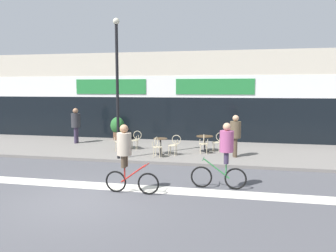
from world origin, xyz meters
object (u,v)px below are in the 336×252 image
at_px(bistro_table_1, 160,143).
at_px(cyclist_0, 126,153).
at_px(cyclist_1, 224,151).
at_px(pedestrian_far_end, 235,132).
at_px(cafe_chair_1_near, 157,145).
at_px(planter_pot, 117,127).
at_px(lamp_post, 117,80).
at_px(cafe_chair_0_side, 136,139).
at_px(bistro_table_0, 123,138).
at_px(cafe_chair_2_near, 204,142).
at_px(pedestrian_near_end, 76,122).
at_px(bistro_table_2, 205,140).
at_px(cafe_chair_0_near, 119,140).
at_px(cafe_chair_1_side, 174,144).
at_px(cafe_chair_2_side, 218,141).

distance_m(bistro_table_1, cyclist_0, 5.04).
xyz_separation_m(cyclist_1, pedestrian_far_end, (0.33, 4.23, 0.02)).
xyz_separation_m(cafe_chair_1_near, planter_pot, (-3.31, 4.21, 0.21)).
relative_size(lamp_post, cyclist_0, 2.83).
height_order(lamp_post, pedestrian_far_end, lamp_post).
bearing_deg(bistro_table_1, lamp_post, -144.08).
bearing_deg(planter_pot, cafe_chair_0_side, -54.28).
relative_size(bistro_table_0, cafe_chair_2_near, 0.87).
distance_m(cyclist_0, pedestrian_near_end, 8.79).
relative_size(bistro_table_2, cafe_chair_2_near, 0.86).
bearing_deg(cafe_chair_0_near, bistro_table_0, -5.17).
bearing_deg(planter_pot, bistro_table_2, -24.96).
bearing_deg(planter_pot, bistro_table_1, -47.17).
bearing_deg(cyclist_1, bistro_table_0, -45.08).
bearing_deg(cafe_chair_0_near, pedestrian_far_end, -97.67).
height_order(bistro_table_2, cyclist_1, cyclist_1).
xyz_separation_m(planter_pot, pedestrian_near_end, (-1.76, -1.51, 0.39)).
height_order(cafe_chair_0_side, cyclist_0, cyclist_0).
bearing_deg(pedestrian_near_end, cafe_chair_1_side, 152.97).
height_order(bistro_table_2, lamp_post, lamp_post).
xyz_separation_m(cafe_chair_2_side, planter_pot, (-5.79, 2.41, 0.21)).
distance_m(cafe_chair_0_near, cyclist_0, 5.81).
bearing_deg(cafe_chair_1_side, cafe_chair_1_near, 49.51).
relative_size(cyclist_0, pedestrian_far_end, 1.12).
distance_m(bistro_table_2, pedestrian_near_end, 7.01).
bearing_deg(cafe_chair_0_side, planter_pot, -55.23).
distance_m(cafe_chair_2_side, cyclist_0, 6.63).
distance_m(lamp_post, cyclist_0, 4.78).
bearing_deg(pedestrian_far_end, bistro_table_2, 134.50).
height_order(bistro_table_0, cafe_chair_1_near, cafe_chair_1_near).
relative_size(cafe_chair_2_near, planter_pot, 0.70).
height_order(planter_pot, cyclist_1, cyclist_1).
height_order(bistro_table_0, cyclist_1, cyclist_1).
height_order(cafe_chair_0_side, cafe_chair_2_near, same).
bearing_deg(planter_pot, cyclist_0, -68.16).
height_order(cafe_chair_0_near, cafe_chair_2_near, same).
relative_size(cafe_chair_0_near, planter_pot, 0.70).
distance_m(planter_pot, pedestrian_near_end, 2.36).
distance_m(bistro_table_2, cafe_chair_1_near, 2.58).
height_order(cafe_chair_0_near, planter_pot, planter_pot).
bearing_deg(pedestrian_near_end, bistro_table_0, 152.96).
height_order(bistro_table_2, pedestrian_near_end, pedestrian_near_end).
relative_size(cafe_chair_2_near, lamp_post, 0.16).
height_order(cafe_chair_1_side, cyclist_0, cyclist_0).
xyz_separation_m(bistro_table_1, cafe_chair_1_side, (0.63, -0.01, 0.01)).
relative_size(cafe_chair_2_near, pedestrian_far_end, 0.50).
bearing_deg(planter_pot, cafe_chair_1_near, -51.79).
xyz_separation_m(bistro_table_1, planter_pot, (-3.32, 3.58, 0.21)).
relative_size(planter_pot, cyclist_1, 0.64).
bearing_deg(cafe_chair_2_side, bistro_table_1, 32.71).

